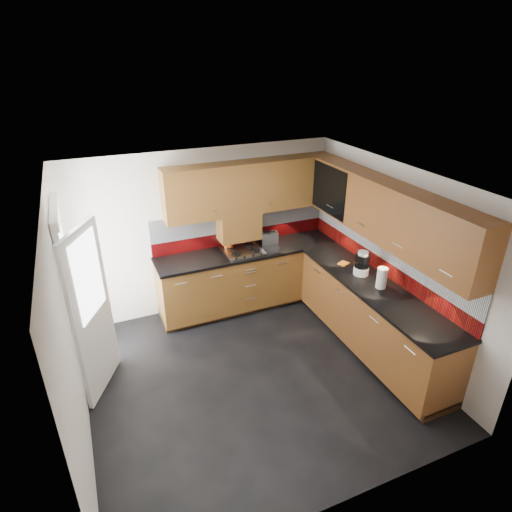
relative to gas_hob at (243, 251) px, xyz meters
name	(u,v)px	position (x,y,z in m)	size (l,w,h in m)	color
room	(254,266)	(-0.45, -1.47, 0.54)	(4.00, 3.80, 2.64)	black
base_cabinets	(304,298)	(0.62, -0.75, -0.52)	(2.70, 3.20, 0.95)	brown
countertop	(306,268)	(0.60, -0.77, -0.03)	(2.72, 3.22, 0.04)	black
backsplash	(313,239)	(0.83, -0.54, 0.26)	(2.70, 3.20, 0.54)	#69090B
upper_cabinets	(318,200)	(0.78, -0.69, 0.88)	(2.50, 3.20, 0.72)	brown
extractor_hood	(239,226)	(0.00, 0.17, 0.33)	(0.60, 0.33, 0.40)	brown
glass_cabinet	(338,187)	(1.26, -0.40, 0.91)	(0.32, 0.80, 0.66)	black
back_door	(81,304)	(-2.23, -0.72, 0.08)	(0.42, 1.19, 2.04)	white
gas_hob	(243,251)	(0.00, 0.00, 0.00)	(0.55, 0.49, 0.04)	silver
utensil_pot	(228,242)	(-0.15, 0.19, 0.09)	(0.13, 0.13, 0.47)	#D95014
toaster	(270,238)	(0.48, 0.13, 0.07)	(0.28, 0.21, 0.18)	silver
food_processor	(362,264)	(1.16, -1.24, 0.13)	(0.20, 0.20, 0.33)	white
paper_towel	(382,278)	(1.18, -1.62, 0.12)	(0.13, 0.13, 0.26)	white
orange_cloth	(344,264)	(1.11, -0.90, -0.01)	(0.14, 0.12, 0.01)	orange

